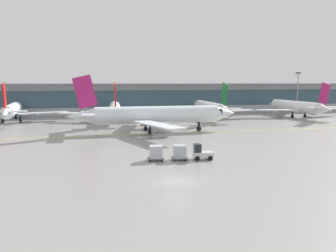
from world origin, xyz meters
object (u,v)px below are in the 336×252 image
object	(u,v)px
gate_airplane_2	(115,110)
taxiing_regional_jet	(155,115)
cargo_dolly_lead	(180,152)
gate_airplane_4	(296,107)
gate_airplane_1	(12,110)
cargo_dolly_trailing	(156,152)
baggage_tug	(201,153)
gate_airplane_3	(210,108)
apron_light_mast_1	(298,90)

from	to	relation	value
gate_airplane_2	taxiing_regional_jet	distance (m)	23.57
cargo_dolly_lead	gate_airplane_4	bearing A→B (deg)	53.22
gate_airplane_1	cargo_dolly_trailing	bearing A→B (deg)	-156.97
baggage_tug	gate_airplane_1	bearing A→B (deg)	128.98
taxiing_regional_jet	baggage_tug	world-z (taller)	taxiing_regional_jet
gate_airplane_1	cargo_dolly_trailing	xyz separation A→B (m)	(26.10, -52.92, -1.96)
cargo_dolly_trailing	gate_airplane_2	bearing A→B (deg)	98.96
taxiing_regional_jet	gate_airplane_1	bearing A→B (deg)	138.88
gate_airplane_2	gate_airplane_3	size ratio (longest dim) A/B	1.00
gate_airplane_4	cargo_dolly_lead	distance (m)	68.49
gate_airplane_2	apron_light_mast_1	bearing A→B (deg)	-71.56
cargo_dolly_lead	cargo_dolly_trailing	distance (m)	3.07
gate_airplane_3	cargo_dolly_trailing	distance (m)	55.38
taxiing_regional_jet	apron_light_mast_1	xyz separation A→B (m)	(56.77, 37.96, 3.92)
gate_airplane_3	taxiing_regional_jet	world-z (taller)	taxiing_regional_jet
gate_airplane_4	baggage_tug	xyz separation A→B (m)	(-45.62, -48.79, -2.12)
gate_airplane_4	gate_airplane_1	bearing A→B (deg)	85.38
gate_airplane_3	gate_airplane_4	bearing A→B (deg)	-89.44
baggage_tug	gate_airplane_3	bearing A→B (deg)	76.88
gate_airplane_3	cargo_dolly_lead	world-z (taller)	gate_airplane_3
gate_airplane_1	gate_airplane_3	xyz separation A→B (m)	(51.53, -3.76, 0.00)
baggage_tug	cargo_dolly_trailing	size ratio (longest dim) A/B	1.20
cargo_dolly_lead	baggage_tug	bearing A→B (deg)	-0.00
apron_light_mast_1	gate_airplane_3	bearing A→B (deg)	-158.37
gate_airplane_2	cargo_dolly_lead	distance (m)	49.15
gate_airplane_4	cargo_dolly_lead	world-z (taller)	gate_airplane_4
gate_airplane_4	cargo_dolly_lead	xyz separation A→B (m)	(-48.44, -48.38, -1.96)
baggage_tug	cargo_dolly_lead	bearing A→B (deg)	180.00
baggage_tug	apron_light_mast_1	world-z (taller)	apron_light_mast_1
gate_airplane_4	taxiing_regional_jet	xyz separation A→B (m)	(-46.19, -22.22, 0.43)
gate_airplane_3	gate_airplane_4	size ratio (longest dim) A/B	1.00
gate_airplane_1	cargo_dolly_lead	distance (m)	60.83
gate_airplane_4	apron_light_mast_1	size ratio (longest dim) A/B	2.26
baggage_tug	gate_airplane_2	bearing A→B (deg)	105.70
gate_airplane_2	taxiing_regional_jet	bearing A→B (deg)	-160.70
gate_airplane_3	taxiing_regional_jet	xyz separation A→B (m)	(-20.14, -23.44, 0.43)
gate_airplane_3	apron_light_mast_1	world-z (taller)	apron_light_mast_1
cargo_dolly_trailing	apron_light_mast_1	xyz separation A→B (m)	(62.06, 63.68, 6.31)
gate_airplane_1	baggage_tug	xyz separation A→B (m)	(31.96, -53.77, -2.12)
gate_airplane_1	baggage_tug	bearing A→B (deg)	-152.50
gate_airplane_2	cargo_dolly_trailing	size ratio (longest dim) A/B	13.14
gate_airplane_3	gate_airplane_4	distance (m)	26.08
gate_airplane_1	gate_airplane_4	xyz separation A→B (m)	(77.59, -4.98, 0.00)
gate_airplane_3	taxiing_regional_jet	size ratio (longest dim) A/B	0.88
cargo_dolly_trailing	gate_airplane_1	bearing A→B (deg)	124.51
gate_airplane_3	taxiing_regional_jet	bearing A→B (deg)	142.57
apron_light_mast_1	baggage_tug	bearing A→B (deg)	-131.05
taxiing_regional_jet	apron_light_mast_1	size ratio (longest dim) A/B	2.59
gate_airplane_4	cargo_dolly_trailing	bearing A→B (deg)	132.02
cargo_dolly_lead	taxiing_regional_jet	bearing A→B (deg)	93.35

